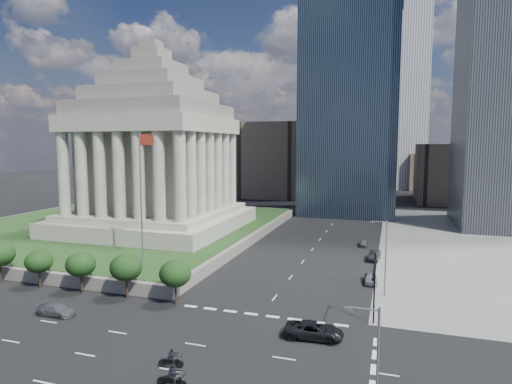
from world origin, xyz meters
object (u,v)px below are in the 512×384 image
at_px(street_lamp_south, 374,376).
at_px(parked_sedan_mid, 374,256).
at_px(pickup_truck, 314,330).
at_px(parked_sedan_far, 363,243).
at_px(parked_sedan_near, 371,278).
at_px(flagpole, 142,189).
at_px(war_memorial, 154,137).
at_px(street_lamp_north, 384,253).
at_px(traffic_signal_ne, 374,283).
at_px(motorcycle_lead, 172,376).
at_px(motorcycle_trail, 171,358).
at_px(suv_grey, 56,310).

xyz_separation_m(street_lamp_south, parked_sedan_mid, (-1.83, 48.79, -4.88)).
xyz_separation_m(pickup_truck, parked_sedan_far, (2.10, 42.69, -0.19)).
bearing_deg(parked_sedan_near, street_lamp_south, -91.80).
bearing_deg(parked_sedan_far, parked_sedan_near, -84.49).
bearing_deg(flagpole, war_memorial, 116.89).
xyz_separation_m(street_lamp_north, parked_sedan_mid, (-1.83, 17.79, -4.88)).
distance_m(street_lamp_north, parked_sedan_near, 7.16).
xyz_separation_m(traffic_signal_ne, street_lamp_south, (0.83, -19.70, 0.41)).
distance_m(parked_sedan_far, motorcycle_lead, 56.32).
relative_size(flagpole, pickup_truck, 3.36).
bearing_deg(motorcycle_trail, street_lamp_south, -31.73).
height_order(traffic_signal_ne, motorcycle_trail, traffic_signal_ne).
xyz_separation_m(pickup_truck, motorcycle_trail, (-11.05, -9.60, 0.04)).
bearing_deg(pickup_truck, motorcycle_lead, 138.31).
bearing_deg(flagpole, street_lamp_south, -40.47).
relative_size(parked_sedan_near, parked_sedan_far, 1.17).
distance_m(war_memorial, pickup_truck, 59.50).
relative_size(traffic_signal_ne, motorcycle_trail, 3.45).
height_order(parked_sedan_mid, motorcycle_lead, motorcycle_lead).
distance_m(street_lamp_north, motorcycle_trail, 30.56).
height_order(street_lamp_south, pickup_truck, street_lamp_south).
bearing_deg(parked_sedan_near, traffic_signal_ne, -91.17).
bearing_deg(parked_sedan_far, parked_sedan_mid, -76.57).
bearing_deg(parked_sedan_mid, war_memorial, 179.31).
bearing_deg(parked_sedan_far, war_memorial, -174.52).
relative_size(flagpole, street_lamp_south, 2.00).
distance_m(war_memorial, street_lamp_north, 54.92).
height_order(traffic_signal_ne, parked_sedan_mid, traffic_signal_ne).
relative_size(street_lamp_south, parked_sedan_mid, 2.11).
xyz_separation_m(motorcycle_lead, motorcycle_trail, (-1.66, 2.85, -0.13)).
relative_size(street_lamp_south, motorcycle_trail, 4.32).
height_order(street_lamp_south, motorcycle_lead, street_lamp_south).
xyz_separation_m(flagpole, street_lamp_north, (35.16, 1.00, -7.45)).
bearing_deg(motorcycle_trail, parked_sedan_near, 50.40).
xyz_separation_m(parked_sedan_far, motorcycle_trail, (-13.15, -52.29, 0.23)).
bearing_deg(street_lamp_south, war_memorial, 131.23).
height_order(traffic_signal_ne, street_lamp_north, street_lamp_north).
xyz_separation_m(parked_sedan_near, motorcycle_trail, (-15.65, -29.47, 0.12)).
relative_size(pickup_truck, suv_grey, 1.29).
bearing_deg(parked_sedan_mid, traffic_signal_ne, -82.18).
relative_size(street_lamp_south, motorcycle_lead, 3.76).
height_order(street_lamp_north, suv_grey, street_lamp_north).
distance_m(parked_sedan_mid, motorcycle_trail, 45.18).
bearing_deg(pickup_truck, motorcycle_trail, 126.33).
relative_size(suv_grey, parked_sedan_far, 1.23).
distance_m(traffic_signal_ne, parked_sedan_far, 39.42).
relative_size(street_lamp_south, suv_grey, 2.17).
bearing_deg(parked_sedan_far, traffic_signal_ne, -85.61).
xyz_separation_m(parked_sedan_mid, parked_sedan_far, (-2.50, 9.90, -0.14)).
xyz_separation_m(street_lamp_north, pickup_truck, (-6.43, -15.00, -4.83)).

